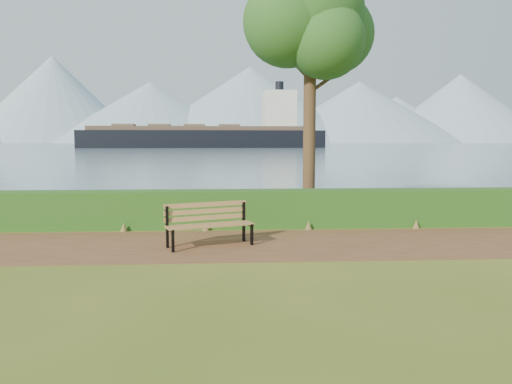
{
  "coord_description": "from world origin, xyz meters",
  "views": [
    {
      "loc": [
        -0.57,
        -10.79,
        2.36
      ],
      "look_at": [
        0.16,
        1.2,
        1.1
      ],
      "focal_mm": 35.0,
      "sensor_mm": 36.0,
      "label": 1
    }
  ],
  "objects": [
    {
      "name": "ground",
      "position": [
        0.0,
        0.0,
        0.0
      ],
      "size": [
        140.0,
        140.0,
        0.0
      ],
      "primitive_type": "plane",
      "color": "#475618",
      "rests_on": "ground"
    },
    {
      "name": "tree",
      "position": [
        1.94,
        4.14,
        5.9
      ],
      "size": [
        3.99,
        3.29,
        7.93
      ],
      "rotation": [
        0.0,
        0.0,
        0.12
      ],
      "color": "#3E2A19",
      "rests_on": "ground"
    },
    {
      "name": "hedge",
      "position": [
        0.0,
        2.6,
        0.5
      ],
      "size": [
        32.0,
        0.85,
        1.0
      ],
      "primitive_type": "cube",
      "color": "#1A4212",
      "rests_on": "ground"
    },
    {
      "name": "bench",
      "position": [
        -0.96,
        0.2,
        0.56
      ],
      "size": [
        2.0,
        1.2,
        0.97
      ],
      "rotation": [
        0.0,
        0.0,
        0.36
      ],
      "color": "black",
      "rests_on": "ground"
    },
    {
      "name": "mountains",
      "position": [
        -9.17,
        406.05,
        27.7
      ],
      "size": [
        585.0,
        190.0,
        70.0
      ],
      "color": "#829BAD",
      "rests_on": "ground"
    },
    {
      "name": "path",
      "position": [
        0.0,
        0.3,
        0.01
      ],
      "size": [
        40.0,
        3.4,
        0.01
      ],
      "primitive_type": "cube",
      "color": "#4F2F1B",
      "rests_on": "ground"
    },
    {
      "name": "cargo_ship",
      "position": [
        -4.53,
        135.52,
        3.16
      ],
      "size": [
        70.29,
        13.98,
        21.21
      ],
      "rotation": [
        0.0,
        0.0,
        0.04
      ],
      "color": "black",
      "rests_on": "ground"
    },
    {
      "name": "water",
      "position": [
        0.0,
        260.0,
        0.01
      ],
      "size": [
        700.0,
        510.0,
        0.0
      ],
      "primitive_type": "cube",
      "color": "slate",
      "rests_on": "ground"
    }
  ]
}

